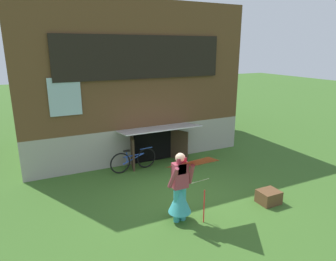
# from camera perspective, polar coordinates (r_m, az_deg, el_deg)

# --- Properties ---
(ground_plane) EXTENTS (60.00, 60.00, 0.00)m
(ground_plane) POSITION_cam_1_polar(r_m,az_deg,el_deg) (7.85, 3.77, -13.28)
(ground_plane) COLOR #386023
(log_house) EXTENTS (7.59, 6.24, 5.23)m
(log_house) POSITION_cam_1_polar(r_m,az_deg,el_deg) (12.07, -9.27, 9.85)
(log_house) COLOR #9E998E
(log_house) RESTS_ON ground_plane
(person) EXTENTS (0.61, 0.52, 1.62)m
(person) POSITION_cam_1_polar(r_m,az_deg,el_deg) (6.72, 2.31, -11.91)
(person) COLOR teal
(person) RESTS_ON ground_plane
(kite) EXTENTS (1.03, 1.15, 1.52)m
(kite) POSITION_cam_1_polar(r_m,az_deg,el_deg) (6.14, 7.61, -8.79)
(kite) COLOR red
(kite) RESTS_ON ground_plane
(bicycle_blue) EXTENTS (1.57, 0.18, 0.72)m
(bicycle_blue) POSITION_cam_1_polar(r_m,az_deg,el_deg) (9.53, -6.63, -5.64)
(bicycle_blue) COLOR black
(bicycle_blue) RESTS_ON ground_plane
(wooden_crate) EXTENTS (0.52, 0.44, 0.33)m
(wooden_crate) POSITION_cam_1_polar(r_m,az_deg,el_deg) (8.07, 18.73, -11.95)
(wooden_crate) COLOR brown
(wooden_crate) RESTS_ON ground_plane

